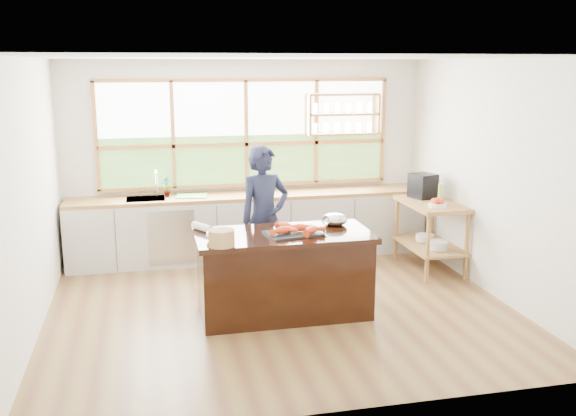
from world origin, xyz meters
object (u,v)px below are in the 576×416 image
object	(u,v)px
cook	(264,218)
espresso_machine	(423,186)
island	(284,274)
wicker_basket	(222,238)

from	to	relation	value
cook	espresso_machine	xyz separation A→B (m)	(2.23, 0.51, 0.20)
island	wicker_basket	size ratio (longest dim) A/B	7.23
island	wicker_basket	world-z (taller)	wicker_basket
espresso_machine	island	bearing A→B (deg)	-165.27
island	espresso_machine	size ratio (longest dim) A/B	5.73
island	espresso_machine	bearing A→B (deg)	32.31
wicker_basket	cook	bearing A→B (deg)	61.90
espresso_machine	wicker_basket	xyz separation A→B (m)	(-2.88, -1.73, -0.08)
wicker_basket	island	bearing A→B (deg)	26.66
island	espresso_machine	world-z (taller)	espresso_machine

